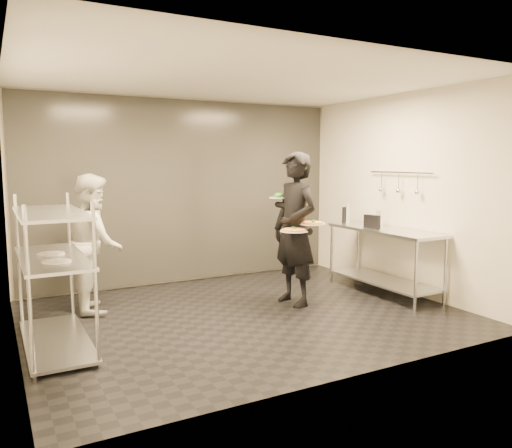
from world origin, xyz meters
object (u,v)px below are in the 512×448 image
bottle_dark (344,215)px  bottle_green (348,214)px  pizza_plate_far (312,223)px  pos_monitor (372,222)px  chef (94,242)px  pizza_plate_near (294,230)px  waiter (295,229)px  pass_rack (53,271)px  bottle_clear (378,218)px  salad_plate (279,196)px  prep_counter (384,249)px

bottle_dark → bottle_green: bearing=-30.4°
pizza_plate_far → pos_monitor: (1.14, 0.18, -0.06)m
chef → pizza_plate_near: bearing=-112.4°
waiter → pass_rack: bearing=-94.4°
waiter → chef: waiter is taller
pass_rack → bottle_dark: bearing=10.7°
pizza_plate_far → bottle_green: 1.48m
bottle_green → waiter: bearing=-155.3°
pass_rack → bottle_green: 4.38m
pizza_plate_far → bottle_clear: bearing=13.7°
pos_monitor → bottle_clear: size_ratio=1.16×
chef → salad_plate: size_ratio=6.61×
pizza_plate_near → pizza_plate_far: pizza_plate_far is taller
pass_rack → waiter: bearing=2.8°
salad_plate → pos_monitor: salad_plate is taller
waiter → pizza_plate_far: (0.14, -0.19, 0.09)m
pos_monitor → prep_counter: bearing=-56.3°
prep_counter → salad_plate: (-1.47, 0.42, 0.77)m
pizza_plate_far → bottle_clear: (1.40, 0.34, -0.04)m
pizza_plate_near → bottle_dark: bearing=31.2°
prep_counter → pos_monitor: (-0.12, 0.13, 0.39)m
salad_plate → pos_monitor: 1.44m
bottle_dark → salad_plate: bearing=-164.6°
pizza_plate_far → salad_plate: bearing=114.7°
prep_counter → bottle_green: (-0.03, 0.77, 0.44)m
bottle_green → bottle_dark: 0.06m
chef → salad_plate: 2.42m
salad_plate → bottle_green: 1.53m
bottle_green → bottle_dark: bearing=149.6°
waiter → salad_plate: bearing=-171.1°
salad_plate → pos_monitor: (1.35, -0.29, -0.38)m
pass_rack → pizza_plate_near: size_ratio=4.56×
salad_plate → bottle_dark: 1.49m
prep_counter → pizza_plate_far: bearing=-177.7°
prep_counter → pizza_plate_near: size_ratio=5.13×
pizza_plate_far → salad_plate: 0.61m
pizza_plate_near → pizza_plate_far: (0.30, 0.05, 0.07)m
waiter → chef: 2.53m
pos_monitor → bottle_dark: (0.04, 0.67, 0.03)m
salad_plate → pos_monitor: size_ratio=0.99×
pos_monitor → pass_rack: bearing=171.7°
pass_rack → bottle_clear: pass_rack is taller
pizza_plate_far → bottle_green: bottle_green is taller
bottle_green → bottle_dark: (-0.05, 0.03, -0.02)m
prep_counter → bottle_dark: bearing=95.5°
bottle_dark → prep_counter: bearing=-84.5°
pizza_plate_near → pos_monitor: (1.43, 0.22, 0.00)m
chef → pizza_plate_near: chef is taller
prep_counter → bottle_green: 0.89m
pizza_plate_near → bottle_dark: size_ratio=1.44×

